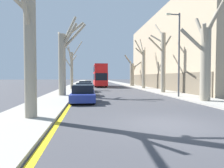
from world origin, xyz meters
The scene contains 17 objects.
ground_plane centered at (0.00, 0.00, 0.00)m, with size 300.00×300.00×0.00m, color #424247.
sidewalk_left centered at (-6.39, 50.00, 0.06)m, with size 3.11×120.00×0.12m, color #A39E93.
sidewalk_right centered at (6.39, 50.00, 0.06)m, with size 3.11×120.00×0.12m, color #A39E93.
building_facade_right centered at (12.93, 24.92, 6.29)m, with size 10.08×32.76×12.61m.
kerb_line_stripe centered at (-4.65, 50.00, 0.00)m, with size 0.24×120.00×0.01m, color yellow.
street_tree_left_0 centered at (-6.06, 1.58, 4.22)m, with size 3.48×3.49×9.83m.
street_tree_left_1 centered at (-5.85, 13.15, 3.97)m, with size 3.23×3.40×8.51m.
street_tree_left_2 centered at (-6.02, 24.61, 3.58)m, with size 3.49×2.94×8.17m.
street_tree_right_0 centered at (5.88, 6.82, 3.51)m, with size 3.20×3.34×7.90m.
street_tree_right_1 centered at (5.78, 15.73, 4.17)m, with size 3.24×4.17×8.97m.
street_tree_right_2 centered at (5.81, 24.58, 3.80)m, with size 2.29×2.50×8.62m.
street_tree_right_3 centered at (6.04, 33.97, 2.95)m, with size 4.68×2.76×6.80m.
double_decker_bus centered at (-0.99, 33.38, 2.52)m, with size 2.44×10.91×4.46m.
parked_car_0 centered at (-3.74, 7.88, 0.65)m, with size 1.86×4.01×1.38m.
parked_car_1 centered at (-3.74, 13.30, 0.65)m, with size 1.88×4.23×1.38m.
parked_car_2 centered at (-3.74, 19.18, 0.69)m, with size 1.80×4.42×1.45m.
lamp_post centered at (5.20, 10.22, 4.50)m, with size 1.40×0.20×8.08m.
Camera 1 is at (-3.32, -8.04, 2.02)m, focal length 32.00 mm.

